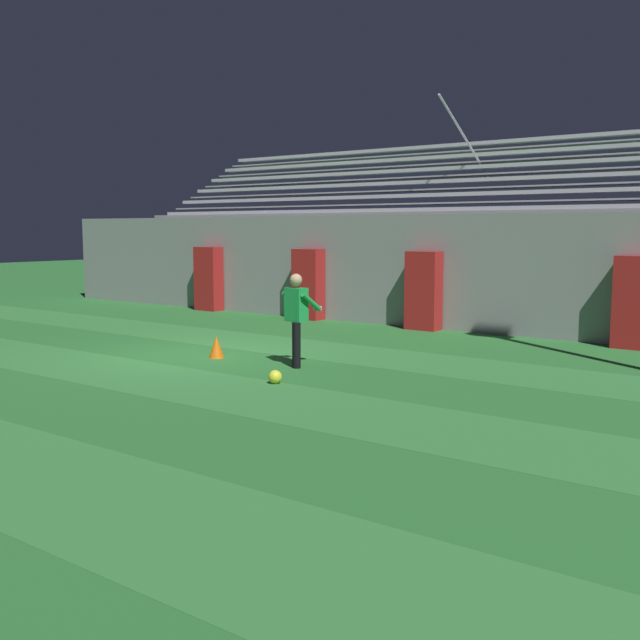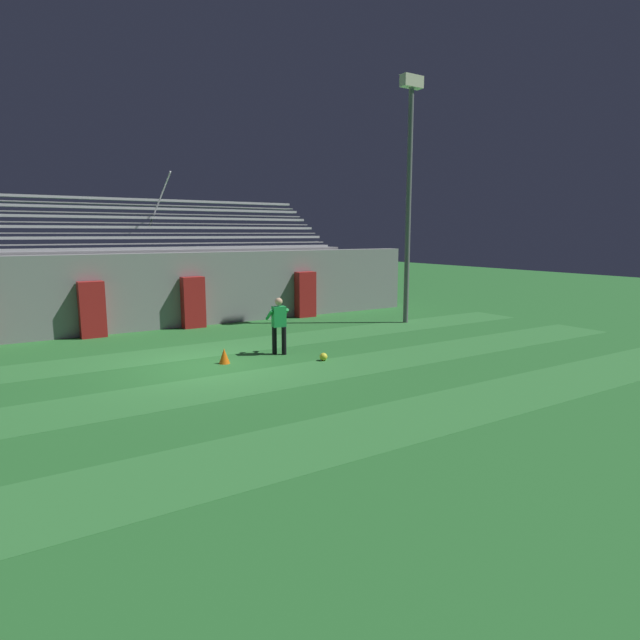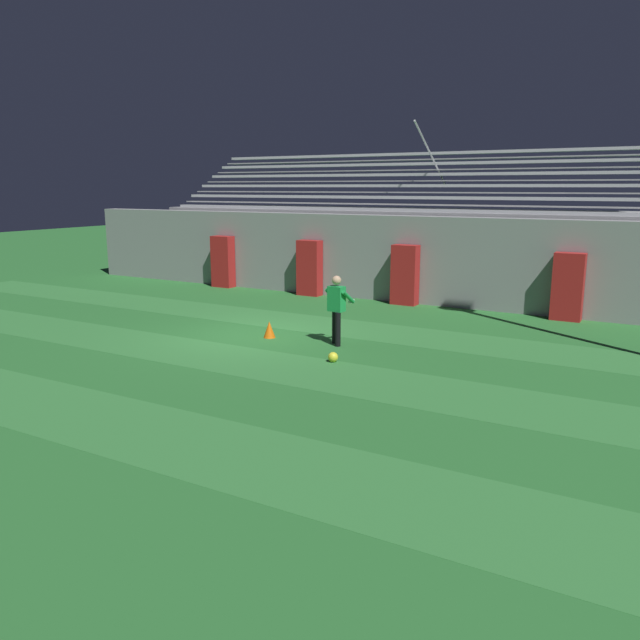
{
  "view_description": "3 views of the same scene",
  "coord_description": "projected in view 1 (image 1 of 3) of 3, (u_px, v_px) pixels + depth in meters",
  "views": [
    {
      "loc": [
        10.56,
        -10.14,
        2.47
      ],
      "look_at": [
        2.84,
        0.27,
        0.88
      ],
      "focal_mm": 42.0,
      "sensor_mm": 36.0,
      "label": 1
    },
    {
      "loc": [
        -4.92,
        -13.32,
        3.5
      ],
      "look_at": [
        3.42,
        -0.29,
        1.0
      ],
      "focal_mm": 30.0,
      "sensor_mm": 36.0,
      "label": 2
    },
    {
      "loc": [
        9.16,
        -12.57,
        3.71
      ],
      "look_at": [
        2.36,
        -0.58,
        0.76
      ],
      "focal_mm": 35.0,
      "sensor_mm": 36.0,
      "label": 3
    }
  ],
  "objects": [
    {
      "name": "ground_plane",
      "position": [
        195.0,
        355.0,
        14.62
      ],
      "size": [
        80.0,
        80.0,
        0.0
      ],
      "primitive_type": "plane",
      "color": "#286B2D"
    },
    {
      "name": "turf_stripe_mid",
      "position": [
        111.0,
        371.0,
        13.01
      ],
      "size": [
        28.0,
        1.99,
        0.01
      ],
      "primitive_type": "cube",
      "color": "#337A38",
      "rests_on": "ground"
    },
    {
      "name": "turf_stripe_far",
      "position": [
        261.0,
        343.0,
        16.19
      ],
      "size": [
        28.0,
        1.99,
        0.01
      ],
      "primitive_type": "cube",
      "color": "#337A38",
      "rests_on": "ground"
    },
    {
      "name": "back_wall",
      "position": [
        374.0,
        269.0,
        19.63
      ],
      "size": [
        24.0,
        0.6,
        2.8
      ],
      "primitive_type": "cube",
      "color": "gray",
      "rests_on": "ground"
    },
    {
      "name": "padding_pillar_gate_left",
      "position": [
        308.0,
        284.0,
        20.3
      ],
      "size": [
        0.83,
        0.44,
        1.91
      ],
      "primitive_type": "cube",
      "color": "#B21E1E",
      "rests_on": "ground"
    },
    {
      "name": "padding_pillar_gate_right",
      "position": [
        423.0,
        291.0,
        18.2
      ],
      "size": [
        0.83,
        0.44,
        1.91
      ],
      "primitive_type": "cube",
      "color": "#B21E1E",
      "rests_on": "ground"
    },
    {
      "name": "padding_pillar_far_left",
      "position": [
        209.0,
        279.0,
        22.53
      ],
      "size": [
        0.83,
        0.44,
        1.91
      ],
      "primitive_type": "cube",
      "color": "#B21E1E",
      "rests_on": "ground"
    },
    {
      "name": "padding_pillar_far_right",
      "position": [
        635.0,
        303.0,
        15.3
      ],
      "size": [
        0.83,
        0.44,
        1.91
      ],
      "primitive_type": "cube",
      "color": "#B21E1E",
      "rests_on": "ground"
    },
    {
      "name": "bleacher_stand",
      "position": [
        424.0,
        261.0,
        21.77
      ],
      "size": [
        18.0,
        4.75,
        5.83
      ],
      "color": "gray",
      "rests_on": "ground"
    },
    {
      "name": "goalkeeper",
      "position": [
        297.0,
        314.0,
        13.33
      ],
      "size": [
        0.62,
        0.61,
        1.67
      ],
      "color": "black",
      "rests_on": "ground"
    },
    {
      "name": "soccer_ball",
      "position": [
        275.0,
        377.0,
        11.93
      ],
      "size": [
        0.22,
        0.22,
        0.22
      ],
      "primitive_type": "sphere",
      "color": "yellow",
      "rests_on": "ground"
    },
    {
      "name": "traffic_cone",
      "position": [
        216.0,
        347.0,
        14.32
      ],
      "size": [
        0.3,
        0.3,
        0.42
      ],
      "primitive_type": "cone",
      "color": "orange",
      "rests_on": "ground"
    }
  ]
}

